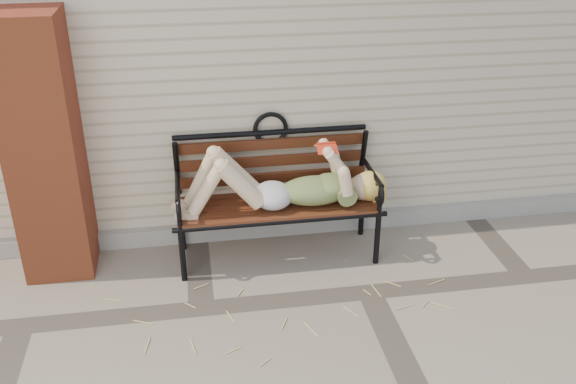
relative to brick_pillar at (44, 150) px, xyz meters
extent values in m
plane|color=gray|center=(2.30, -0.75, -1.00)|extent=(80.00, 80.00, 0.00)
cube|color=#C5B39A|center=(2.30, 2.25, 0.50)|extent=(8.00, 4.00, 3.00)
cube|color=gray|center=(2.30, 0.22, -0.93)|extent=(8.00, 0.10, 0.15)
cube|color=#A74725|center=(0.00, 0.00, 0.00)|extent=(0.50, 0.50, 2.00)
cylinder|color=black|center=(0.94, -0.36, -0.77)|extent=(0.05, 0.05, 0.46)
cylinder|color=black|center=(0.94, 0.10, -0.77)|extent=(0.05, 0.05, 0.46)
cylinder|color=black|center=(2.46, -0.36, -0.77)|extent=(0.05, 0.05, 0.46)
cylinder|color=black|center=(2.46, 0.10, -0.77)|extent=(0.05, 0.05, 0.46)
cube|color=#4F1F14|center=(1.70, -0.13, -0.54)|extent=(1.56, 0.50, 0.03)
cylinder|color=black|center=(1.70, -0.36, -0.56)|extent=(1.65, 0.04, 0.04)
cylinder|color=black|center=(1.70, 0.10, -0.56)|extent=(1.65, 0.04, 0.04)
torus|color=black|center=(1.70, 0.21, -0.02)|extent=(0.28, 0.04, 0.28)
ellipsoid|color=#0A3F4A|center=(1.98, -0.16, -0.41)|extent=(0.56, 0.32, 0.22)
ellipsoid|color=#0A3F4A|center=(2.11, -0.16, -0.38)|extent=(0.27, 0.31, 0.16)
ellipsoid|color=#B9B8BE|center=(1.66, -0.16, -0.43)|extent=(0.31, 0.35, 0.20)
sphere|color=beige|center=(2.39, -0.16, -0.41)|extent=(0.23, 0.23, 0.23)
ellipsoid|color=#DDC353|center=(2.44, -0.16, -0.41)|extent=(0.26, 0.26, 0.24)
cube|color=red|center=(2.07, -0.16, -0.02)|extent=(0.14, 0.02, 0.02)
cube|color=white|center=(2.07, -0.21, -0.05)|extent=(0.14, 0.09, 0.05)
cube|color=white|center=(2.07, -0.12, -0.05)|extent=(0.14, 0.09, 0.05)
cube|color=red|center=(2.07, -0.21, -0.05)|extent=(0.15, 0.10, 0.05)
cube|color=red|center=(2.07, -0.12, -0.05)|extent=(0.15, 0.10, 0.05)
cylinder|color=#D8B469|center=(2.00, -1.54, -0.99)|extent=(0.02, 0.09, 0.01)
cylinder|color=#D8B469|center=(2.26, -1.40, -0.99)|extent=(0.11, 0.01, 0.01)
cylinder|color=#D8B469|center=(2.14, -0.89, -0.99)|extent=(0.08, 0.06, 0.01)
cylinder|color=#D8B469|center=(2.36, -1.54, -0.99)|extent=(0.12, 0.13, 0.01)
cylinder|color=#D8B469|center=(0.32, -0.51, -0.99)|extent=(0.03, 0.10, 0.01)
cylinder|color=#D8B469|center=(1.63, -1.45, -0.99)|extent=(0.07, 0.06, 0.01)
cylinder|color=#D8B469|center=(0.30, -1.02, -0.99)|extent=(0.01, 0.13, 0.01)
cylinder|color=#D8B469|center=(0.16, -1.26, -0.99)|extent=(0.12, 0.10, 0.01)
cylinder|color=#D8B469|center=(1.87, -0.77, -0.99)|extent=(0.11, 0.01, 0.01)
cylinder|color=#D8B469|center=(2.28, -0.70, -0.99)|extent=(0.11, 0.12, 0.01)
cylinder|color=#D8B469|center=(1.84, -1.60, -0.99)|extent=(0.15, 0.01, 0.01)
cylinder|color=#D8B469|center=(0.72, -0.48, -0.99)|extent=(0.14, 0.07, 0.01)
cylinder|color=#D8B469|center=(2.71, -1.37, -0.99)|extent=(0.11, 0.01, 0.01)
cylinder|color=#D8B469|center=(0.02, -0.70, -0.99)|extent=(0.04, 0.09, 0.01)
cylinder|color=#D8B469|center=(2.07, -1.66, -0.99)|extent=(0.02, 0.15, 0.01)
cylinder|color=#D8B469|center=(2.75, -0.62, -0.99)|extent=(0.05, 0.12, 0.01)
cylinder|color=#D8B469|center=(1.59, -0.83, -0.99)|extent=(0.14, 0.02, 0.01)
cylinder|color=#D8B469|center=(2.56, -1.18, -0.99)|extent=(0.10, 0.04, 0.01)
cylinder|color=#D8B469|center=(1.32, -1.02, -0.99)|extent=(0.13, 0.07, 0.01)
camera|label=1|loc=(1.06, -4.55, 1.82)|focal=40.00mm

